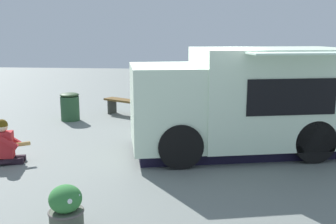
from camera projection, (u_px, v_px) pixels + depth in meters
name	position (u px, v px, depth m)	size (l,w,h in m)	color
ground_plane	(193.00, 151.00, 8.57)	(40.00, 40.00, 0.00)	slate
food_truck	(243.00, 102.00, 8.36)	(3.25, 4.99, 2.25)	silver
person_customer	(5.00, 145.00, 7.68)	(0.55, 0.80, 0.90)	black
planter_flowering_near	(66.00, 207.00, 5.12)	(0.48, 0.48, 0.60)	#515849
plaza_bench	(128.00, 104.00, 12.11)	(1.20, 1.73, 0.51)	brown
trash_bin	(70.00, 106.00, 11.49)	(0.56, 0.56, 0.83)	#254A2D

